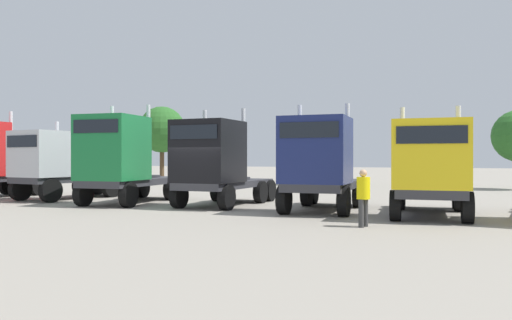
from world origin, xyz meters
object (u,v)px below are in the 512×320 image
Objects in this scene: semi_truck_green at (120,159)px; semi_truck_navy at (320,164)px; semi_truck_yellow at (430,167)px; semi_truck_black at (215,162)px; visitor_in_hivis at (363,194)px; semi_truck_silver at (57,163)px.

semi_truck_green reaches higher than semi_truck_navy.
semi_truck_yellow is (4.01, -0.26, -0.11)m from semi_truck_navy.
visitor_in_hivis is (7.07, -3.88, -0.90)m from semi_truck_black.
visitor_in_hivis is (11.46, -3.18, -1.04)m from semi_truck_green.
semi_truck_green is at bearing 85.56° from semi_truck_silver.
semi_truck_green is at bearing -81.11° from semi_truck_black.
semi_truck_silver is at bearing -97.81° from semi_truck_yellow.
semi_truck_yellow is 3.70m from visitor_in_hivis.
semi_truck_silver is 8.95m from semi_truck_black.
semi_truck_navy is at bearing 85.24° from semi_truck_green.
semi_truck_black is (4.39, 0.69, -0.14)m from semi_truck_green.
semi_truck_black is at bearing -13.00° from visitor_in_hivis.
semi_truck_yellow is at bearing 83.55° from semi_truck_green.
semi_truck_yellow is 3.66× the size of visitor_in_hivis.
semi_truck_green reaches higher than semi_truck_silver.
semi_truck_silver is at bearing -91.22° from semi_truck_black.
semi_truck_black is 0.93× the size of semi_truck_yellow.
semi_truck_black is 4.75m from semi_truck_navy.
visitor_in_hivis is (-1.67, -3.21, -0.75)m from semi_truck_yellow.
semi_truck_silver is at bearing -107.37° from semi_truck_green.
semi_truck_green is at bearing -94.96° from semi_truck_yellow.
visitor_in_hivis is at bearing 67.90° from semi_truck_green.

